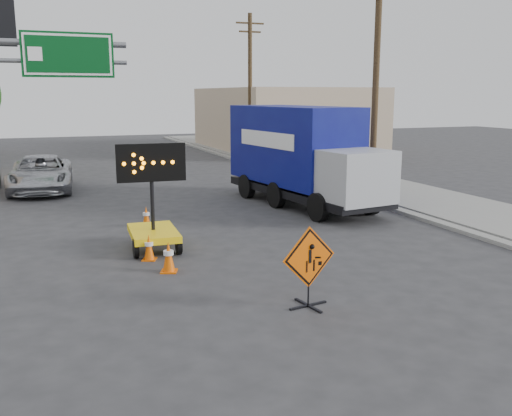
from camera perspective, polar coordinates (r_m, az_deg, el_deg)
ground at (r=11.76m, az=4.92°, el=-9.45°), size 100.00×100.00×0.00m
curb_right at (r=27.94m, az=4.50°, el=2.85°), size 0.40×60.00×0.12m
sidewalk_right at (r=29.01m, az=8.59°, el=3.10°), size 4.00×60.00×0.15m
building_right_far at (r=43.72m, az=2.76°, el=8.87°), size 10.00×14.00×4.60m
highway_gantry at (r=27.80m, az=-20.97°, el=12.47°), size 6.18×0.38×6.90m
utility_pole_near at (r=23.69m, az=11.89°, el=12.35°), size 1.80×0.26×9.00m
utility_pole_far at (r=36.22m, az=-0.60°, el=12.15°), size 1.80×0.26×9.00m
construction_sign at (r=11.31m, az=5.31°, el=-5.67°), size 1.23×0.87×1.64m
arrow_board at (r=15.72m, az=-10.24°, el=-1.78°), size 1.83×2.10×2.89m
pickup_truck at (r=26.53m, az=-20.73°, el=3.24°), size 2.96×5.71×1.54m
box_truck at (r=21.61m, az=4.66°, el=4.70°), size 3.32×8.07×3.71m
cone_a at (r=13.73m, az=-8.74°, el=-4.85°), size 0.49×0.49×0.74m
cone_b at (r=14.79m, az=-10.66°, el=-3.88°), size 0.45×0.45×0.67m
cone_c at (r=18.47m, az=-10.91°, el=-0.86°), size 0.39×0.39×0.66m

